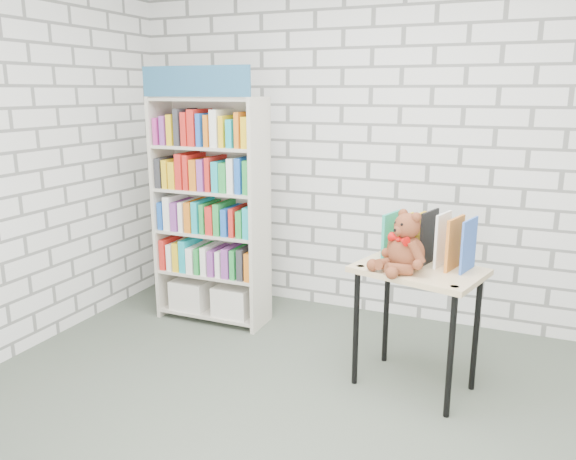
% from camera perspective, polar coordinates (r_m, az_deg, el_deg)
% --- Properties ---
extents(ground, '(4.50, 4.50, 0.00)m').
position_cam_1_polar(ground, '(3.10, 1.55, -21.58)').
color(ground, '#475043').
rests_on(ground, ground).
extents(room_shell, '(4.52, 4.02, 2.81)m').
position_cam_1_polar(room_shell, '(2.52, 1.82, 13.57)').
color(room_shell, silver).
rests_on(room_shell, ground).
extents(bookshelf, '(0.88, 0.34, 1.97)m').
position_cam_1_polar(bookshelf, '(4.41, -7.80, 2.05)').
color(bookshelf, beige).
rests_on(bookshelf, ground).
extents(display_table, '(0.83, 0.67, 0.78)m').
position_cam_1_polar(display_table, '(3.47, 13.07, -5.48)').
color(display_table, tan).
rests_on(display_table, ground).
extents(table_books, '(0.54, 0.35, 0.30)m').
position_cam_1_polar(table_books, '(3.50, 14.12, -0.95)').
color(table_books, teal).
rests_on(table_books, display_table).
extents(teddy_bear, '(0.35, 0.34, 0.36)m').
position_cam_1_polar(teddy_bear, '(3.32, 11.67, -1.72)').
color(teddy_bear, brown).
rests_on(teddy_bear, display_table).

